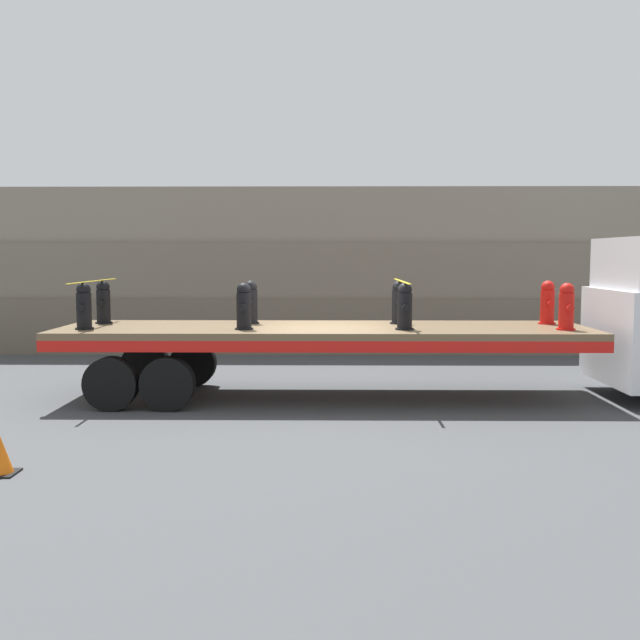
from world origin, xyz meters
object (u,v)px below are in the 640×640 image
Objects in this scene: fire_hydrant_black_far_2 at (399,303)px; fire_hydrant_red_far_3 at (547,303)px; fire_hydrant_black_near_0 at (84,307)px; fire_hydrant_black_far_0 at (103,303)px; fire_hydrant_red_near_3 at (566,307)px; traffic_cone at (1,456)px; fire_hydrant_black_near_1 at (244,307)px; flatbed_trailer at (285,341)px; fire_hydrant_black_far_1 at (251,303)px; fire_hydrant_black_near_2 at (405,307)px.

fire_hydrant_red_far_3 is at bearing 0.00° from fire_hydrant_black_far_2.
fire_hydrant_black_near_0 is at bearing -169.12° from fire_hydrant_black_far_2.
fire_hydrant_black_far_0 is 8.88m from fire_hydrant_red_near_3.
fire_hydrant_black_near_0 is 1.74× the size of traffic_cone.
fire_hydrant_black_near_1 is 5.23m from traffic_cone.
fire_hydrant_black_near_0 is 1.00× the size of fire_hydrant_black_far_0.
fire_hydrant_red_near_3 is (2.94, -1.13, 0.00)m from fire_hydrant_black_far_2.
fire_hydrant_black_far_1 reaches higher than flatbed_trailer.
fire_hydrant_red_near_3 is (5.87, -1.13, 0.00)m from fire_hydrant_black_far_1.
fire_hydrant_black_near_0 is 5.98m from fire_hydrant_black_far_2.
traffic_cone is (0.39, -4.29, -1.55)m from fire_hydrant_black_near_0.
fire_hydrant_black_near_2 is at bearing 0.00° from fire_hydrant_black_near_1.
fire_hydrant_black_near_0 and fire_hydrant_black_far_1 have the same top height.
flatbed_trailer is at bearing 8.81° from fire_hydrant_black_near_0.
fire_hydrant_red_far_3 is (2.94, 0.00, 0.00)m from fire_hydrant_black_far_2.
fire_hydrant_black_near_2 and fire_hydrant_red_near_3 have the same top height.
fire_hydrant_black_far_1 and fire_hydrant_red_far_3 have the same top height.
fire_hydrant_red_near_3 is at bearing -21.03° from fire_hydrant_black_far_2.
flatbed_trailer is at bearing -165.80° from fire_hydrant_black_far_2.
flatbed_trailer is at bearing -8.81° from fire_hydrant_black_far_0.
fire_hydrant_black_far_0 is at bearing 180.00° from fire_hydrant_red_far_3.
fire_hydrant_black_far_1 is at bearing 180.00° from fire_hydrant_black_far_2.
fire_hydrant_black_far_0 is 1.00× the size of fire_hydrant_black_near_1.
flatbed_trailer is 11.66× the size of fire_hydrant_black_far_0.
fire_hydrant_black_far_1 is 1.00× the size of fire_hydrant_red_near_3.
fire_hydrant_black_far_2 is 2.94m from fire_hydrant_red_far_3.
fire_hydrant_black_far_1 is 5.98m from fire_hydrant_red_near_3.
traffic_cone is at bearing -135.32° from fire_hydrant_black_far_2.
fire_hydrant_black_near_0 reaches higher than flatbed_trailer.
fire_hydrant_black_near_0 is 4.58m from traffic_cone.
flatbed_trailer reaches higher than traffic_cone.
fire_hydrant_black_near_2 is (2.94, 0.00, 0.00)m from fire_hydrant_black_near_1.
fire_hydrant_black_near_2 is (5.87, 0.00, 0.00)m from fire_hydrant_black_near_0.
fire_hydrant_black_far_1 is at bearing 21.03° from fire_hydrant_black_near_0.
fire_hydrant_red_far_3 is (0.00, 1.13, 0.00)m from fire_hydrant_red_near_3.
fire_hydrant_black_near_0 is 1.00× the size of fire_hydrant_black_near_2.
fire_hydrant_black_near_1 and fire_hydrant_red_near_3 have the same top height.
fire_hydrant_black_near_2 is at bearing -158.97° from fire_hydrant_red_far_3.
fire_hydrant_black_near_1 reaches higher than traffic_cone.
flatbed_trailer is 11.66× the size of fire_hydrant_black_far_1.
traffic_cone is (-5.48, -4.29, -1.55)m from fire_hydrant_black_near_2.
fire_hydrant_red_far_3 is (8.81, 1.13, 0.00)m from fire_hydrant_black_near_0.
fire_hydrant_black_far_2 is 7.87m from traffic_cone.
fire_hydrant_black_far_0 is 1.00× the size of fire_hydrant_red_far_3.
fire_hydrant_red_near_3 is at bearing 0.00° from fire_hydrant_black_near_2.
fire_hydrant_black_far_0 reaches higher than flatbed_trailer.
fire_hydrant_black_near_1 is (-0.71, -0.56, 0.69)m from flatbed_trailer.
fire_hydrant_black_near_1 is at bearing 0.00° from fire_hydrant_black_near_0.
fire_hydrant_red_near_3 is at bearing -10.88° from fire_hydrant_black_far_1.
traffic_cone is (-5.48, -5.42, -1.55)m from fire_hydrant_black_far_2.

